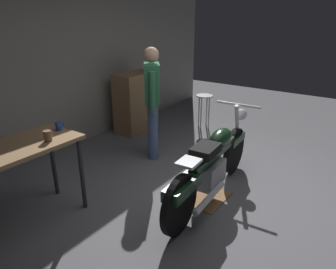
# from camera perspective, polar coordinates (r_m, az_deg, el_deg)

# --- Properties ---
(ground_plane) EXTENTS (12.00, 12.00, 0.00)m
(ground_plane) POSITION_cam_1_polar(r_m,az_deg,el_deg) (4.03, 8.48, -10.65)
(ground_plane) COLOR slate
(back_wall) EXTENTS (8.00, 0.12, 3.10)m
(back_wall) POSITION_cam_1_polar(r_m,az_deg,el_deg) (5.32, -19.24, 13.99)
(back_wall) COLOR gray
(back_wall) RESTS_ON ground_plane
(workbench) EXTENTS (1.30, 0.64, 0.90)m
(workbench) POSITION_cam_1_polar(r_m,az_deg,el_deg) (3.44, -26.25, -3.83)
(workbench) COLOR #99724C
(workbench) RESTS_ON ground_plane
(motorcycle) EXTENTS (2.19, 0.60, 1.00)m
(motorcycle) POSITION_cam_1_polar(r_m,az_deg,el_deg) (3.78, 8.08, -5.15)
(motorcycle) COLOR black
(motorcycle) RESTS_ON ground_plane
(person_standing) EXTENTS (0.46, 0.41, 1.67)m
(person_standing) POSITION_cam_1_polar(r_m,az_deg,el_deg) (4.69, -2.89, 6.49)
(person_standing) COLOR slate
(person_standing) RESTS_ON ground_plane
(shop_stool) EXTENTS (0.32, 0.32, 0.64)m
(shop_stool) POSITION_cam_1_polar(r_m,az_deg,el_deg) (6.14, 6.59, 5.80)
(shop_stool) COLOR #B2B2B7
(shop_stool) RESTS_ON ground_plane
(wooden_dresser) EXTENTS (0.80, 0.47, 1.10)m
(wooden_dresser) POSITION_cam_1_polar(r_m,az_deg,el_deg) (5.93, -5.84, 5.81)
(wooden_dresser) COLOR #99724C
(wooden_dresser) RESTS_ON ground_plane
(drip_tray) EXTENTS (0.56, 0.40, 0.01)m
(drip_tray) POSITION_cam_1_polar(r_m,az_deg,el_deg) (3.94, 7.24, -11.31)
(drip_tray) COLOR olive
(drip_tray) RESTS_ON ground_plane
(mug_brown_stoneware) EXTENTS (0.12, 0.08, 0.11)m
(mug_brown_stoneware) POSITION_cam_1_polar(r_m,az_deg,el_deg) (3.39, -20.95, -0.23)
(mug_brown_stoneware) COLOR brown
(mug_brown_stoneware) RESTS_ON workbench
(mug_blue_enamel) EXTENTS (0.11, 0.07, 0.10)m
(mug_blue_enamel) POSITION_cam_1_polar(r_m,az_deg,el_deg) (3.67, -19.15, 1.48)
(mug_blue_enamel) COLOR #2D51AD
(mug_blue_enamel) RESTS_ON workbench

